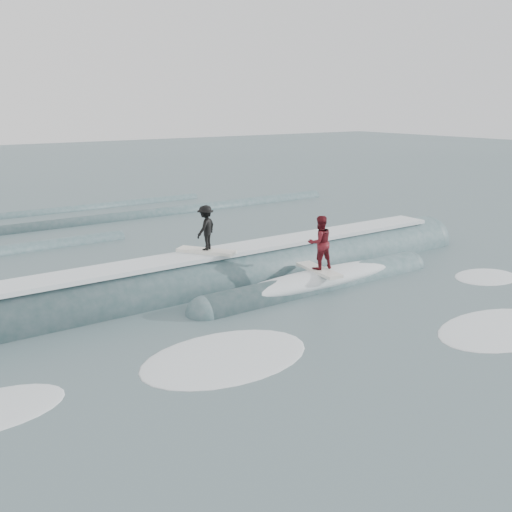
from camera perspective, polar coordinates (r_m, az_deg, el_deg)
ground at (r=16.09m, az=9.10°, el=-7.16°), size 160.00×160.00×0.00m
breaking_wave at (r=19.94m, az=-0.45°, el=-2.41°), size 21.94×3.92×2.28m
surfer_black at (r=18.89m, az=-5.04°, el=2.56°), size 1.59×1.96×1.59m
surfer_red at (r=19.00m, az=6.39°, el=1.10°), size 0.97×2.05×1.90m
whitewater at (r=15.86m, az=11.46°, el=-7.61°), size 18.93×5.45×0.10m
far_swells at (r=29.76m, az=-20.31°, el=2.45°), size 37.19×8.65×0.80m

